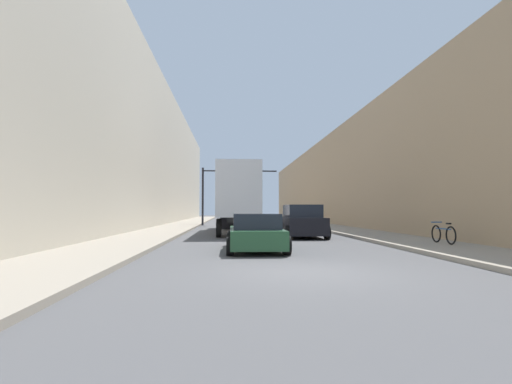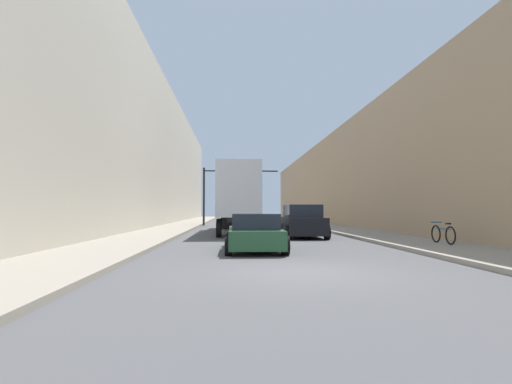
# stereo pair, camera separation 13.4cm
# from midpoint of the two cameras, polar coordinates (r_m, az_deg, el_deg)

# --- Properties ---
(ground_plane) EXTENTS (200.00, 200.00, 0.00)m
(ground_plane) POSITION_cam_midpoint_polar(r_m,az_deg,el_deg) (9.83, 6.60, -11.32)
(ground_plane) COLOR #4C4C4F
(sidewalk_right) EXTENTS (3.30, 80.00, 0.15)m
(sidewalk_right) POSITION_cam_midpoint_polar(r_m,az_deg,el_deg) (40.38, 7.76, -4.55)
(sidewalk_right) COLOR gray
(sidewalk_right) RESTS_ON ground
(sidewalk_left) EXTENTS (3.30, 80.00, 0.15)m
(sidewalk_left) POSITION_cam_midpoint_polar(r_m,az_deg,el_deg) (39.84, -10.24, -4.56)
(sidewalk_left) COLOR gray
(sidewalk_left) RESTS_ON ground
(building_right) EXTENTS (6.00, 80.00, 9.00)m
(building_right) POSITION_cam_midpoint_polar(r_m,az_deg,el_deg) (41.63, 14.01, 1.66)
(building_right) COLOR tan
(building_right) RESTS_ON ground
(building_left) EXTENTS (6.00, 80.00, 13.73)m
(building_left) POSITION_cam_midpoint_polar(r_m,az_deg,el_deg) (40.96, -16.67, 5.08)
(building_left) COLOR #BCB29E
(building_left) RESTS_ON ground
(semi_truck) EXTENTS (2.44, 12.97, 4.13)m
(semi_truck) POSITION_cam_midpoint_polar(r_m,az_deg,el_deg) (26.95, -2.89, -0.79)
(semi_truck) COLOR silver
(semi_truck) RESTS_ON ground
(sedan_car) EXTENTS (2.12, 4.61, 1.36)m
(sedan_car) POSITION_cam_midpoint_polar(r_m,az_deg,el_deg) (14.84, -0.33, -5.84)
(sedan_car) COLOR #234C2D
(sedan_car) RESTS_ON ground
(suv_car) EXTENTS (2.24, 4.69, 1.77)m
(suv_car) POSITION_cam_midpoint_polar(r_m,az_deg,el_deg) (21.95, 6.35, -4.28)
(suv_car) COLOR black
(suv_car) RESTS_ON ground
(traffic_signal_gantry) EXTENTS (7.26, 0.35, 5.56)m
(traffic_signal_gantry) POSITION_cam_midpoint_polar(r_m,az_deg,el_deg) (38.69, -4.61, 1.22)
(traffic_signal_gantry) COLOR black
(traffic_signal_gantry) RESTS_ON ground
(parked_bicycle) EXTENTS (0.44, 1.83, 0.86)m
(parked_bicycle) POSITION_cam_midpoint_polar(r_m,az_deg,el_deg) (17.63, 24.99, -5.46)
(parked_bicycle) COLOR black
(parked_bicycle) RESTS_ON sidewalk_right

